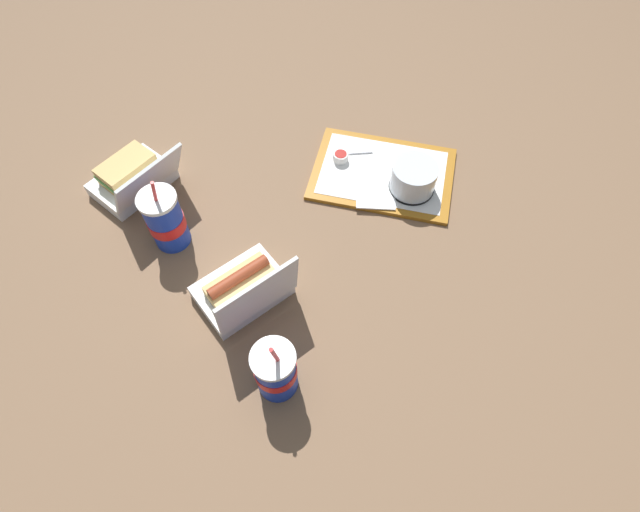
{
  "coord_description": "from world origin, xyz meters",
  "views": [
    {
      "loc": [
        0.07,
        -0.66,
        1.02
      ],
      "look_at": [
        0.05,
        -0.05,
        0.05
      ],
      "focal_mm": 28.0,
      "sensor_mm": 36.0,
      "label": 1
    }
  ],
  "objects": [
    {
      "name": "ground_plane",
      "position": [
        0.0,
        0.0,
        0.0
      ],
      "size": [
        3.2,
        3.2,
        0.0
      ],
      "primitive_type": "plane",
      "color": "brown"
    },
    {
      "name": "food_tray",
      "position": [
        0.2,
        0.25,
        0.01
      ],
      "size": [
        0.41,
        0.33,
        0.01
      ],
      "color": "#A56619",
      "rests_on": "ground_plane"
    },
    {
      "name": "cake_container",
      "position": [
        0.28,
        0.19,
        0.05
      ],
      "size": [
        0.12,
        0.12,
        0.08
      ],
      "color": "black",
      "rests_on": "food_tray"
    },
    {
      "name": "ketchup_cup",
      "position": [
        0.09,
        0.28,
        0.03
      ],
      "size": [
        0.04,
        0.04,
        0.02
      ],
      "color": "white",
      "rests_on": "food_tray"
    },
    {
      "name": "napkin_stack",
      "position": [
        0.18,
        0.17,
        0.02
      ],
      "size": [
        0.1,
        0.1,
        0.0
      ],
      "primitive_type": "cube",
      "rotation": [
        0.0,
        0.0,
        -0.02
      ],
      "color": "white",
      "rests_on": "food_tray"
    },
    {
      "name": "plastic_fork",
      "position": [
        0.12,
        0.31,
        0.02
      ],
      "size": [
        0.11,
        0.03,
        0.0
      ],
      "primitive_type": "cube",
      "rotation": [
        0.0,
        0.0,
        0.13
      ],
      "color": "white",
      "rests_on": "food_tray"
    },
    {
      "name": "clamshell_hotdog_center",
      "position": [
        -0.12,
        -0.14,
        0.04
      ],
      "size": [
        0.26,
        0.25,
        0.18
      ],
      "color": "white",
      "rests_on": "ground_plane"
    },
    {
      "name": "clamshell_sandwich_corner",
      "position": [
        -0.44,
        0.17,
        0.04
      ],
      "size": [
        0.28,
        0.28,
        0.16
      ],
      "color": "white",
      "rests_on": "ground_plane"
    },
    {
      "name": "soda_cup_back",
      "position": [
        -0.03,
        -0.33,
        0.08
      ],
      "size": [
        0.09,
        0.09,
        0.21
      ],
      "color": "#1938B7",
      "rests_on": "ground_plane"
    },
    {
      "name": "soda_cup_front",
      "position": [
        -0.31,
        0.02,
        0.08
      ],
      "size": [
        0.09,
        0.09,
        0.22
      ],
      "color": "#1938B7",
      "rests_on": "ground_plane"
    }
  ]
}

